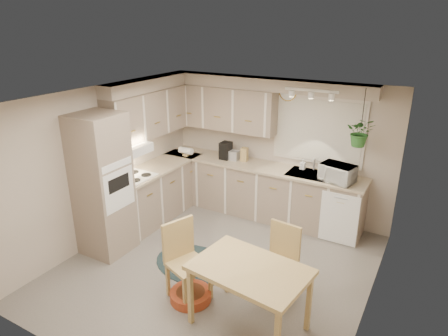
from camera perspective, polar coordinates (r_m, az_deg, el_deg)
The scene contains 35 objects.
floor at distance 5.81m, azimuth -1.10°, elevation -14.03°, with size 4.20×4.20×0.00m, color slate.
ceiling at distance 4.87m, azimuth -1.29°, elevation 9.93°, with size 4.20×4.20×0.00m, color white.
wall_back at distance 7.00m, azimuth 7.62°, elevation 2.91°, with size 4.00×0.04×2.40m, color #B8A898.
wall_front at distance 3.80m, azimuth -18.07°, elevation -14.08°, with size 4.00×0.04×2.40m, color #B8A898.
wall_left at distance 6.41m, azimuth -16.75°, elevation 0.55°, with size 0.04×4.20×2.40m, color #B8A898.
wall_right at distance 4.63m, azimuth 20.82°, elevation -7.81°, with size 0.04×4.20×2.40m, color #B8A898.
base_cab_left at distance 7.08m, azimuth -9.41°, elevation -3.45°, with size 0.60×1.85×0.90m, color gray.
base_cab_back at distance 7.07m, azimuth 4.92°, elevation -3.27°, with size 3.60×0.60×0.90m, color gray.
counter_left at distance 6.90m, azimuth -9.57°, elevation 0.10°, with size 0.64×1.89×0.04m, color tan.
counter_back at distance 6.89m, azimuth 5.00°, elevation 0.28°, with size 3.64×0.64×0.04m, color tan.
oven_stack at distance 6.00m, azimuth -16.97°, elevation -2.39°, with size 0.65×0.65×2.10m, color gray.
wall_oven_face at distance 5.79m, azimuth -14.76°, elevation -3.02°, with size 0.02×0.56×0.58m, color white.
upper_cab_left at distance 6.82m, azimuth -10.25°, elevation 7.76°, with size 0.35×2.00×0.75m, color gray.
upper_cab_back at distance 7.11m, azimuth -0.24°, elevation 8.58°, with size 2.00×0.35×0.75m, color gray.
soffit_left at distance 6.75m, azimuth -10.67°, elevation 11.71°, with size 0.30×2.00×0.20m, color #B8A898.
soffit_back at distance 6.69m, azimuth 5.95°, elevation 11.86°, with size 3.60×0.30×0.20m, color #B8A898.
cooktop at distance 6.48m, azimuth -12.67°, elevation -1.25°, with size 0.52×0.58×0.02m, color white.
range_hood at distance 6.35m, azimuth -13.12°, elevation 2.60°, with size 0.40×0.60×0.14m, color white.
window_blinds at distance 6.64m, azimuth 13.29°, elevation 5.19°, with size 1.40×0.02×1.00m, color white.
window_frame at distance 6.65m, azimuth 13.32°, elevation 5.20°, with size 1.50×0.02×1.10m, color beige.
sink at distance 6.61m, azimuth 12.12°, elevation -1.19°, with size 0.70×0.48×0.10m, color #B5B8BD.
dishwasher_front at distance 6.40m, azimuth 16.07°, elevation -7.01°, with size 0.58×0.01×0.83m, color white.
track_light_bar at distance 6.00m, azimuth 12.39°, elevation 10.81°, with size 0.80×0.04×0.04m, color white.
wall_clock at distance 6.69m, azimuth 9.13°, elevation 10.67°, with size 0.30×0.30×0.03m, color gold.
dining_table at distance 4.67m, azimuth 3.59°, elevation -17.97°, with size 1.24×0.82×0.78m, color tan.
chair_left at distance 5.03m, azimuth -5.10°, elevation -13.34°, with size 0.47×0.47×1.00m, color tan.
chair_back at distance 5.11m, azimuth 7.55°, elevation -13.29°, with size 0.43×0.43×0.93m, color tan.
braided_rug at distance 5.89m, azimuth -4.37°, elevation -13.48°, with size 1.21×0.91×0.01m, color black.
pet_bed at distance 5.24m, azimuth -4.78°, elevation -17.69°, with size 0.52×0.52×0.12m, color #B23923.
microwave at distance 6.34m, azimuth 15.92°, elevation -0.45°, with size 0.50×0.28×0.34m, color white.
soap_bottle at distance 6.77m, azimuth 11.17°, elevation 0.13°, with size 0.08×0.18×0.08m, color white.
hanging_plant at distance 6.11m, azimuth 18.89°, elevation 4.43°, with size 0.39×0.43×0.33m, color #2A6327.
coffee_maker at distance 7.12m, azimuth 0.25°, elevation 2.52°, with size 0.17×0.21×0.31m, color black.
toaster at distance 7.11m, azimuth 1.10°, elevation 1.89°, with size 0.28×0.16×0.17m, color #B5B8BD.
knife_block at distance 7.02m, azimuth 2.93°, elevation 1.95°, with size 0.11×0.11×0.24m, color tan.
Camera 1 is at (2.45, -4.11, 3.29)m, focal length 32.00 mm.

